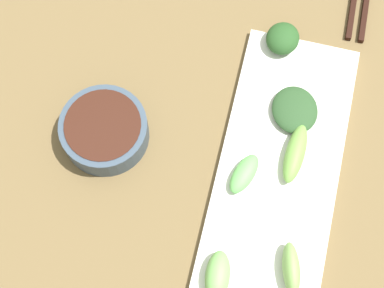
{
  "coord_description": "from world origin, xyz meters",
  "views": [
    {
      "loc": [
        0.04,
        -0.27,
        0.78
      ],
      "look_at": [
        -0.03,
        -0.02,
        0.05
      ],
      "focal_mm": 54.9,
      "sensor_mm": 36.0,
      "label": 1
    }
  ],
  "objects": [
    {
      "name": "broccoli_leafy_2",
      "position": [
        0.06,
        0.16,
        0.05
      ],
      "size": [
        0.05,
        0.06,
        0.03
      ],
      "primitive_type": "ellipsoid",
      "rotation": [
        0.0,
        0.0,
        -0.17
      ],
      "color": "#254C20",
      "rests_on": "serving_plate"
    },
    {
      "name": "broccoli_stalk_3",
      "position": [
        0.13,
        -0.15,
        0.05
      ],
      "size": [
        0.04,
        0.07,
        0.03
      ],
      "primitive_type": "ellipsoid",
      "rotation": [
        0.0,
        0.0,
        0.27
      ],
      "color": "#76A550",
      "rests_on": "serving_plate"
    },
    {
      "name": "broccoli_leafy_1",
      "position": [
        0.1,
        0.06,
        0.04
      ],
      "size": [
        0.08,
        0.09,
        0.02
      ],
      "primitive_type": "ellipsoid",
      "rotation": [
        0.0,
        0.0,
        0.31
      ],
      "color": "#284724",
      "rests_on": "serving_plate"
    },
    {
      "name": "tabletop",
      "position": [
        0.0,
        0.0,
        0.01
      ],
      "size": [
        2.1,
        2.1,
        0.02
      ],
      "primitive_type": "cube",
      "color": "brown",
      "rests_on": "ground"
    },
    {
      "name": "sauce_bowl",
      "position": [
        -0.15,
        -0.03,
        0.04
      ],
      "size": [
        0.12,
        0.12,
        0.04
      ],
      "color": "#374655",
      "rests_on": "tabletop"
    },
    {
      "name": "broccoli_stalk_5",
      "position": [
        0.05,
        -0.04,
        0.04
      ],
      "size": [
        0.04,
        0.07,
        0.02
      ],
      "primitive_type": "ellipsoid",
      "rotation": [
        0.0,
        0.0,
        -0.31
      ],
      "color": "#63B758",
      "rests_on": "serving_plate"
    },
    {
      "name": "broccoli_stalk_4",
      "position": [
        0.05,
        -0.18,
        0.05
      ],
      "size": [
        0.04,
        0.06,
        0.03
      ],
      "primitive_type": "ellipsoid",
      "rotation": [
        0.0,
        0.0,
        0.1
      ],
      "color": "#72B359",
      "rests_on": "serving_plate"
    },
    {
      "name": "serving_plate",
      "position": [
        0.09,
        -0.02,
        0.03
      ],
      "size": [
        0.16,
        0.39,
        0.01
      ],
      "primitive_type": "cube",
      "color": "silver",
      "rests_on": "tabletop"
    },
    {
      "name": "broccoli_stalk_0",
      "position": [
        0.11,
        0.0,
        0.04
      ],
      "size": [
        0.03,
        0.09,
        0.02
      ],
      "primitive_type": "ellipsoid",
      "rotation": [
        0.0,
        0.0,
        -0.06
      ],
      "color": "#6CA143",
      "rests_on": "serving_plate"
    }
  ]
}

